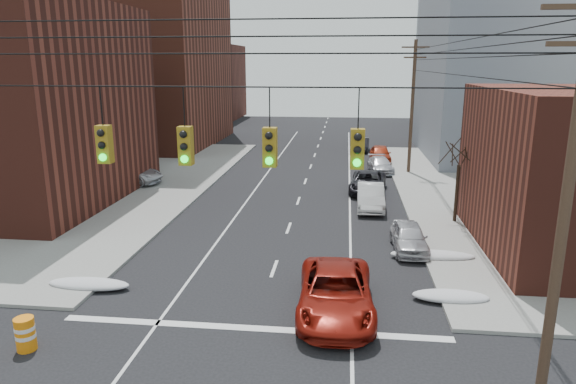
% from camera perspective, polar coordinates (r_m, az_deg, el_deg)
% --- Properties ---
extents(building_brick_tall, '(24.00, 20.00, 30.00)m').
position_cam_1_polar(building_brick_tall, '(64.06, -19.67, 18.61)').
color(building_brick_tall, brown).
rests_on(building_brick_tall, ground).
extents(building_brick_far, '(22.00, 18.00, 12.00)m').
position_cam_1_polar(building_brick_far, '(88.73, -12.97, 11.77)').
color(building_brick_far, '#532219').
rests_on(building_brick_far, ground).
extents(building_office, '(22.00, 20.00, 25.00)m').
position_cam_1_polar(building_office, '(57.08, 26.91, 16.04)').
color(building_office, gray).
rests_on(building_office, ground).
extents(building_glass, '(20.00, 18.00, 22.00)m').
position_cam_1_polar(building_glass, '(82.47, 21.86, 14.46)').
color(building_glass, gray).
rests_on(building_glass, ground).
extents(utility_pole_right, '(2.20, 0.28, 11.00)m').
position_cam_1_polar(utility_pole_right, '(14.26, 28.47, -1.37)').
color(utility_pole_right, '#473323').
rests_on(utility_pole_right, ground).
extents(utility_pole_far, '(2.20, 0.28, 11.00)m').
position_cam_1_polar(utility_pole_far, '(44.22, 13.63, 9.37)').
color(utility_pole_far, '#473323').
rests_on(utility_pole_far, ground).
extents(traffic_signals, '(17.00, 0.42, 2.02)m').
position_cam_1_polar(traffic_signals, '(13.23, -6.80, 5.31)').
color(traffic_signals, black).
rests_on(traffic_signals, ground).
extents(bare_tree, '(2.09, 2.20, 4.93)m').
position_cam_1_polar(bare_tree, '(31.22, 18.27, 0.75)').
color(bare_tree, black).
rests_on(bare_tree, ground).
extents(snow_nw, '(3.50, 1.08, 0.42)m').
position_cam_1_polar(snow_nw, '(23.30, -21.25, -9.50)').
color(snow_nw, silver).
rests_on(snow_nw, ground).
extents(snow_ne, '(3.00, 1.08, 0.42)m').
position_cam_1_polar(snow_ne, '(21.67, 17.60, -10.99)').
color(snow_ne, silver).
rests_on(snow_ne, ground).
extents(snow_east_far, '(4.00, 1.08, 0.42)m').
position_cam_1_polar(snow_east_far, '(25.75, 15.75, -6.77)').
color(snow_east_far, silver).
rests_on(snow_east_far, ground).
extents(red_pickup, '(2.94, 6.06, 1.66)m').
position_cam_1_polar(red_pickup, '(19.62, 5.32, -11.08)').
color(red_pickup, maroon).
rests_on(red_pickup, ground).
extents(parked_car_a, '(1.76, 4.13, 1.39)m').
position_cam_1_polar(parked_car_a, '(26.50, 13.30, -4.90)').
color(parked_car_a, silver).
rests_on(parked_car_a, ground).
extents(parked_car_b, '(1.72, 4.81, 1.58)m').
position_cam_1_polar(parked_car_b, '(33.48, 9.15, -0.53)').
color(parked_car_b, silver).
rests_on(parked_car_b, ground).
extents(parked_car_c, '(2.96, 5.54, 1.48)m').
position_cam_1_polar(parked_car_c, '(37.77, 8.87, 1.09)').
color(parked_car_c, black).
rests_on(parked_car_c, ground).
extents(parked_car_d, '(2.33, 4.61, 1.28)m').
position_cam_1_polar(parked_car_d, '(44.87, 10.24, 2.97)').
color(parked_car_d, silver).
rests_on(parked_car_d, ground).
extents(parked_car_e, '(1.90, 4.66, 1.58)m').
position_cam_1_polar(parked_car_e, '(49.49, 10.21, 4.19)').
color(parked_car_e, '#9C280E').
rests_on(parked_car_e, ground).
extents(parked_car_f, '(1.75, 4.30, 1.39)m').
position_cam_1_polar(parked_car_f, '(55.42, 8.17, 5.22)').
color(parked_car_f, black).
rests_on(parked_car_f, ground).
extents(lot_car_a, '(4.92, 2.63, 1.54)m').
position_cam_1_polar(lot_car_a, '(38.82, -21.49, 0.89)').
color(lot_car_a, silver).
rests_on(lot_car_a, sidewalk_nw).
extents(lot_car_b, '(5.68, 3.07, 1.51)m').
position_cam_1_polar(lot_car_b, '(41.25, -17.41, 1.94)').
color(lot_car_b, '#BBBCC1').
rests_on(lot_car_b, sidewalk_nw).
extents(lot_car_c, '(4.70, 3.26, 1.26)m').
position_cam_1_polar(lot_car_c, '(40.71, -22.05, 1.21)').
color(lot_car_c, black).
rests_on(lot_car_c, sidewalk_nw).
extents(lot_car_d, '(4.28, 2.97, 1.35)m').
position_cam_1_polar(lot_car_d, '(41.78, -25.26, 1.26)').
color(lot_car_d, '#A8A8AC').
rests_on(lot_car_d, sidewalk_nw).
extents(construction_barrel, '(0.73, 0.73, 1.13)m').
position_cam_1_polar(construction_barrel, '(19.41, -27.16, -13.82)').
color(construction_barrel, orange).
rests_on(construction_barrel, ground).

